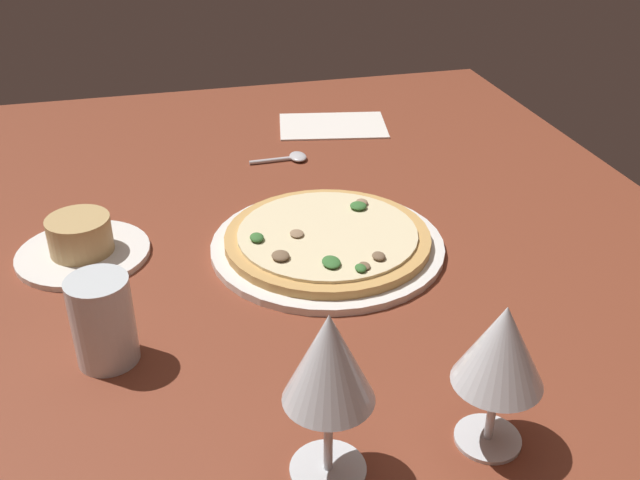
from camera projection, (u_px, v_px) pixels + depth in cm
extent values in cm
cube|color=brown|center=(312.00, 285.00, 92.91)|extent=(150.00, 110.00, 4.00)
cylinder|color=white|center=(327.00, 246.00, 96.56)|extent=(30.68, 30.68, 1.00)
cylinder|color=tan|center=(327.00, 239.00, 96.01)|extent=(27.02, 27.02, 1.20)
cylinder|color=beige|center=(328.00, 233.00, 95.61)|extent=(23.59, 23.59, 0.40)
ellipsoid|color=#387033|center=(257.00, 237.00, 93.46)|extent=(2.26, 1.78, 0.78)
ellipsoid|color=brown|center=(364.00, 266.00, 87.88)|extent=(1.80, 1.37, 0.42)
ellipsoid|color=brown|center=(379.00, 256.00, 89.59)|extent=(1.94, 1.63, 0.68)
ellipsoid|color=#937556|center=(362.00, 202.00, 102.24)|extent=(1.95, 1.64, 0.62)
ellipsoid|color=#937556|center=(297.00, 233.00, 94.65)|extent=(2.17, 1.80, 0.48)
ellipsoid|color=brown|center=(280.00, 254.00, 89.94)|extent=(2.48, 2.21, 0.75)
ellipsoid|color=#387033|center=(331.00, 262.00, 88.37)|extent=(2.93, 2.23, 0.68)
ellipsoid|color=#387033|center=(361.00, 268.00, 87.25)|extent=(1.77, 1.36, 0.62)
ellipsoid|color=#387033|center=(358.00, 206.00, 101.11)|extent=(2.37, 2.29, 0.78)
cylinder|color=white|center=(83.00, 253.00, 95.05)|extent=(17.04, 17.04, 0.80)
cylinder|color=tan|center=(80.00, 235.00, 93.66)|extent=(8.09, 8.09, 4.75)
cylinder|color=silver|center=(328.00, 469.00, 63.79)|extent=(6.75, 6.75, 0.40)
cylinder|color=silver|center=(328.00, 434.00, 61.71)|extent=(0.80, 0.80, 7.94)
cone|color=silver|center=(329.00, 358.00, 57.64)|extent=(7.69, 7.69, 8.38)
cylinder|color=silver|center=(487.00, 438.00, 66.95)|extent=(6.12, 6.12, 0.40)
cylinder|color=silver|center=(492.00, 410.00, 65.20)|extent=(0.80, 0.80, 6.59)
cone|color=silver|center=(502.00, 345.00, 61.59)|extent=(8.01, 8.01, 7.88)
cone|color=#5B0F19|center=(498.00, 370.00, 62.93)|extent=(2.30, 2.30, 2.51)
cylinder|color=silver|center=(103.00, 321.00, 74.73)|extent=(6.42, 6.42, 9.82)
cylinder|color=silver|center=(105.00, 331.00, 75.37)|extent=(5.90, 5.90, 7.23)
cube|color=white|center=(333.00, 126.00, 135.28)|extent=(16.48, 21.52, 0.30)
ellipsoid|color=silver|center=(298.00, 157.00, 122.05)|extent=(4.08, 2.92, 1.00)
cylinder|color=silver|center=(274.00, 160.00, 121.16)|extent=(0.95, 8.24, 0.70)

